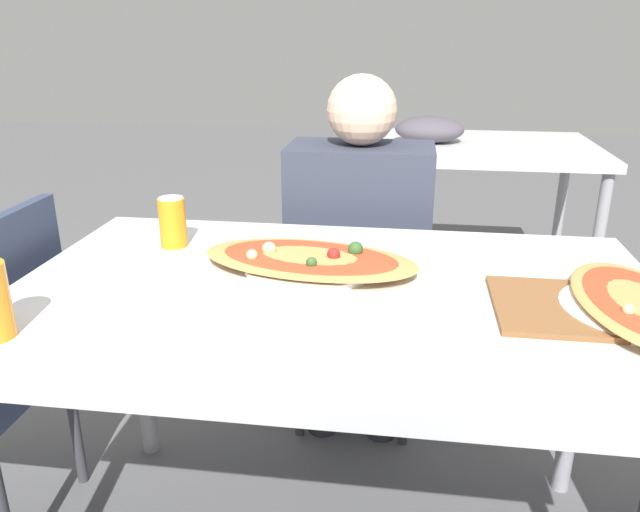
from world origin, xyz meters
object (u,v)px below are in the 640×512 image
(dining_table, at_px, (334,319))
(chair_far_seated, at_px, (360,273))
(pizza_second, at_px, (637,305))
(person_seated, at_px, (358,231))
(soda_can, at_px, (173,222))
(pizza_main, at_px, (309,260))

(dining_table, relative_size, chair_far_seated, 1.56)
(dining_table, xyz_separation_m, pizza_second, (0.59, -0.04, 0.09))
(pizza_second, bearing_deg, dining_table, 176.03)
(chair_far_seated, relative_size, person_seated, 0.76)
(person_seated, height_order, soda_can, person_seated)
(pizza_main, distance_m, soda_can, 0.38)
(chair_far_seated, height_order, soda_can, soda_can)
(dining_table, bearing_deg, pizza_main, 123.22)
(dining_table, relative_size, pizza_main, 2.59)
(chair_far_seated, distance_m, pizza_second, 1.04)
(dining_table, distance_m, chair_far_seated, 0.79)
(chair_far_seated, bearing_deg, pizza_second, 126.20)
(person_seated, bearing_deg, chair_far_seated, -90.00)
(person_seated, xyz_separation_m, soda_can, (-0.43, -0.44, 0.14))
(dining_table, distance_m, person_seated, 0.65)
(pizza_main, height_order, soda_can, soda_can)
(dining_table, bearing_deg, person_seated, 90.21)
(person_seated, height_order, pizza_second, person_seated)
(chair_far_seated, xyz_separation_m, person_seated, (-0.00, -0.11, 0.19))
(dining_table, bearing_deg, chair_far_seated, 90.18)
(chair_far_seated, height_order, person_seated, person_seated)
(dining_table, xyz_separation_m, person_seated, (-0.00, 0.65, -0.01))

